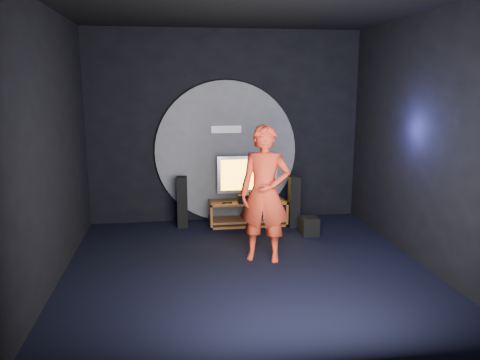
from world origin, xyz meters
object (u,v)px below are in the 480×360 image
media_console (248,214)px  tower_speaker_right (294,202)px  tower_speaker_left (182,202)px  player (265,194)px  subwoofer (310,226)px  tv (247,176)px

media_console → tower_speaker_right: bearing=-16.1°
tower_speaker_left → tower_speaker_right: 2.00m
tower_speaker_right → media_console: bearing=163.9°
tower_speaker_left → tower_speaker_right: bearing=-7.7°
tower_speaker_left → tower_speaker_right: size_ratio=1.00×
tower_speaker_right → player: bearing=-119.2°
media_console → tower_speaker_left: tower_speaker_left is taller
subwoofer → tv: bearing=139.8°
media_console → subwoofer: media_console is taller
tv → tower_speaker_right: 0.96m
subwoofer → player: bearing=-134.8°
media_console → tower_speaker_right: 0.87m
media_console → tv: 0.70m
media_console → tower_speaker_right: size_ratio=1.52×
tower_speaker_left → media_console: bearing=-1.9°
tv → player: player is taller
tv → tower_speaker_left: (-1.18, -0.03, -0.44)m
media_console → tower_speaker_left: bearing=178.1°
tower_speaker_left → subwoofer: bearing=-19.9°
media_console → subwoofer: bearing=-38.0°
tv → player: bearing=-91.2°
player → media_console: bearing=107.2°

